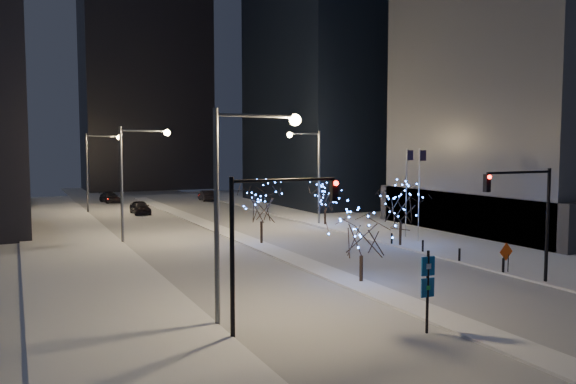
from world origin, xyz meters
TOP-DOWN VIEW (x-y plane):
  - ground at (0.00, 0.00)m, footprint 160.00×160.00m
  - road at (0.00, 35.00)m, footprint 20.00×130.00m
  - median at (0.00, 30.00)m, footprint 2.00×80.00m
  - east_sidewalk at (15.00, 20.00)m, footprint 10.00×90.00m
  - west_sidewalk at (-14.00, 20.00)m, footprint 8.00×90.00m
  - midrise_block at (34.00, 18.00)m, footprint 30.00×22.00m
  - plinth at (34.00, 18.00)m, footprint 30.00×24.00m
  - horizon_block at (6.00, 92.00)m, footprint 24.00×14.00m
  - street_lamp_w_near at (-8.94, 2.00)m, footprint 4.40×0.56m
  - street_lamp_w_mid at (-8.94, 27.00)m, footprint 4.40×0.56m
  - street_lamp_w_far at (-8.94, 52.00)m, footprint 4.40×0.56m
  - street_lamp_east at (10.08, 30.00)m, footprint 3.90×0.56m
  - traffic_signal_west at (-8.44, -0.00)m, footprint 5.26×0.43m
  - traffic_signal_east at (8.94, 1.00)m, footprint 5.26×0.43m
  - flagpoles at (13.37, 17.25)m, footprint 1.35×2.60m
  - bollards at (10.20, 10.00)m, footprint 0.16×12.16m
  - car_near at (-4.30, 48.08)m, footprint 2.03×4.89m
  - car_mid at (8.53, 61.34)m, footprint 2.18×5.12m
  - car_far at (-5.41, 64.94)m, footprint 2.82×5.48m
  - holiday_tree_median_near at (0.50, 5.97)m, footprint 5.15×5.15m
  - holiday_tree_median_far at (0.50, 21.20)m, footprint 4.98×4.98m
  - holiday_tree_plaza_near at (10.50, 15.23)m, footprint 4.27×4.27m
  - holiday_tree_plaza_far at (11.15, 28.93)m, footprint 4.22×4.22m
  - wayfinding_sign at (-2.00, -3.06)m, footprint 0.66×0.13m
  - construction_sign at (10.30, 3.88)m, footprint 1.17×0.09m

SIDE VIEW (x-z plane):
  - ground at x=0.00m, z-range 0.00..0.00m
  - road at x=0.00m, z-range 0.00..0.02m
  - median at x=0.00m, z-range 0.00..0.15m
  - east_sidewalk at x=15.00m, z-range 0.00..0.15m
  - west_sidewalk at x=-14.00m, z-range 0.00..0.15m
  - bollards at x=10.20m, z-range 0.15..1.05m
  - car_far at x=-5.41m, z-range 0.00..1.52m
  - car_mid at x=8.53m, z-range 0.00..1.64m
  - car_near at x=-4.30m, z-range 0.00..1.65m
  - construction_sign at x=10.30m, z-range 0.35..2.28m
  - plinth at x=34.00m, z-range 0.00..4.00m
  - wayfinding_sign at x=-2.00m, z-range 0.42..4.14m
  - holiday_tree_plaza_far at x=11.15m, z-range 0.77..5.19m
  - holiday_tree_median_near at x=0.50m, z-range 0.77..5.76m
  - holiday_tree_median_far at x=0.50m, z-range 0.91..6.31m
  - holiday_tree_plaza_near at x=10.50m, z-range 0.93..6.33m
  - traffic_signal_west at x=-8.44m, z-range 1.26..8.26m
  - traffic_signal_east at x=8.94m, z-range 1.26..8.26m
  - flagpoles at x=13.37m, z-range 0.80..8.80m
  - street_lamp_east at x=10.08m, z-range 1.45..11.45m
  - street_lamp_w_near at x=-8.94m, z-range 1.50..11.50m
  - street_lamp_w_mid at x=-8.94m, z-range 1.50..11.50m
  - street_lamp_w_far at x=-8.94m, z-range 1.50..11.50m
  - midrise_block at x=34.00m, z-range 0.00..30.00m
  - horizon_block at x=6.00m, z-range 0.00..42.00m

